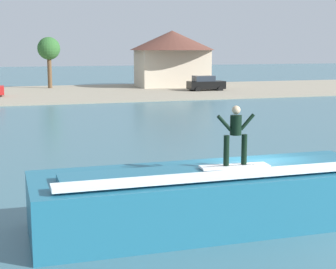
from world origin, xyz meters
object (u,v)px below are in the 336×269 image
object	(u,v)px
surfer	(236,132)
house_gabled_white	(172,53)
surfboard	(235,166)
wave_crest	(210,197)
car_far_shore	(206,83)
tree_short_bushy	(49,50)

from	to	relation	value
surfer	house_gabled_white	size ratio (longest dim) A/B	0.16
surfboard	wave_crest	bearing A→B (deg)	135.27
wave_crest	car_far_shore	world-z (taller)	car_far_shore
surfboard	surfer	xyz separation A→B (m)	(0.03, 0.04, 0.97)
wave_crest	car_far_shore	xyz separation A→B (m)	(16.75, 43.39, 0.10)
car_far_shore	tree_short_bushy	size ratio (longest dim) A/B	0.67
surfer	car_far_shore	distance (m)	46.79
surfboard	car_far_shore	world-z (taller)	surfboard
surfboard	surfer	world-z (taller)	surfer
wave_crest	car_far_shore	distance (m)	46.50
wave_crest	surfer	world-z (taller)	surfer
wave_crest	surfboard	world-z (taller)	surfboard
surfer	tree_short_bushy	world-z (taller)	tree_short_bushy
car_far_shore	tree_short_bushy	distance (m)	19.55
house_gabled_white	surfer	bearing A→B (deg)	-105.76
surfboard	tree_short_bushy	distance (m)	52.93
tree_short_bushy	surfer	bearing A→B (deg)	-89.18
surfboard	house_gabled_white	distance (m)	53.07
house_gabled_white	surfboard	bearing A→B (deg)	-105.79
wave_crest	surfboard	xyz separation A→B (m)	(0.52, -0.51, 0.98)
wave_crest	tree_short_bushy	world-z (taller)	tree_short_bushy
house_gabled_white	tree_short_bushy	distance (m)	15.26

